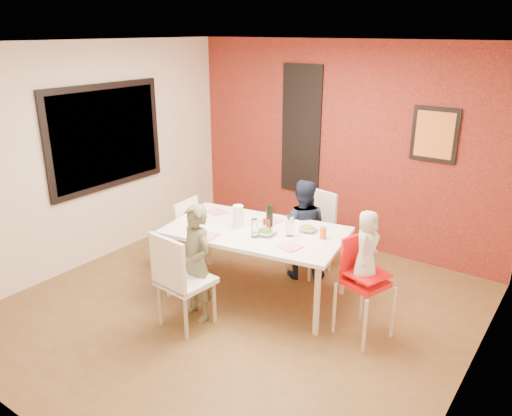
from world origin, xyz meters
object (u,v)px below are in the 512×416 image
Objects in this scene: chair_near at (179,277)px; chair_left at (180,231)px; paper_towel_roll at (238,217)px; child_near at (196,263)px; toddler at (367,246)px; dining_table at (256,236)px; chair_far at (314,227)px; wine_bottle at (270,218)px; high_chair at (362,278)px; child_far at (302,229)px.

chair_near reaches higher than chair_left.
child_near is at bearing -93.05° from paper_towel_roll.
dining_table is at bearing 84.41° from toddler.
child_near reaches higher than chair_far.
child_near is at bearing -86.82° from chair_near.
chair_far is at bearing 121.17° from chair_left.
wine_bottle is at bearing 80.99° from toddler.
chair_left is 2.36m from high_chair.
chair_near is at bearing -109.35° from wine_bottle.
toddler reaches higher than dining_table.
chair_far is at bearing 66.20° from high_chair.
chair_left is 1.11m from child_near.
chair_far is at bearing -115.64° from child_far.
wine_bottle is 1.14× the size of paper_towel_roll.
dining_table is 1.12m from chair_left.
high_chair is 0.34m from toddler.
toddler reaches higher than chair_near.
chair_far reaches higher than dining_table.
toddler is (2.38, 0.01, 0.42)m from chair_left.
chair_far is at bearing 91.58° from child_near.
toddler is at bearing -1.48° from dining_table.
chair_far is at bearing 85.85° from wine_bottle.
child_near is (0.01, 0.25, 0.05)m from chair_near.
dining_table is 0.28m from paper_towel_roll.
toddler is 1.15m from wine_bottle.
paper_towel_roll reaches higher than chair_left.
child_near is (-1.47, -0.69, 0.01)m from high_chair.
high_chair is 3.97× the size of paper_towel_roll.
wine_bottle is (0.13, 0.07, 0.21)m from dining_table.
chair_near is at bearing 37.84° from chair_left.
chair_near is 0.25m from child_near.
wine_bottle reaches higher than chair_near.
chair_left is (-1.10, -0.04, -0.20)m from dining_table.
child_near is 4.26× the size of wine_bottle.
paper_towel_roll is at bearing 87.19° from toddler.
child_near reaches higher than wine_bottle.
chair_near is (-0.23, -0.96, -0.15)m from dining_table.
child_far is (-0.02, -0.25, 0.05)m from chair_far.
child_far is (0.18, 0.68, -0.11)m from dining_table.
high_chair is 0.82× the size of child_near.
chair_left is (-0.87, 0.92, -0.05)m from chair_near.
child_near is 0.71m from paper_towel_roll.
chair_near is 1.27m from chair_left.
chair_far is at bearing 78.19° from dining_table.
high_chair is 1.47m from paper_towel_roll.
paper_towel_roll is (-0.36, -0.75, 0.31)m from child_far.
chair_near reaches higher than chair_far.
child_far reaches higher than dining_table.
high_chair is at bearing -4.27° from wine_bottle.
paper_towel_roll reaches higher than chair_near.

